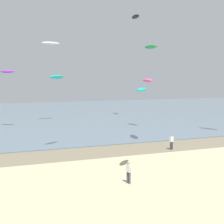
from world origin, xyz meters
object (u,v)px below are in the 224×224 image
at_px(kite_aloft_8, 51,43).
at_px(kite_aloft_9, 148,80).
at_px(person_right_flank, 171,141).
at_px(kite_aloft_0, 142,90).
at_px(kite_aloft_5, 57,77).
at_px(kite_aloft_7, 135,17).
at_px(kite_aloft_10, 151,47).
at_px(person_nearest_camera, 129,171).
at_px(kite_aloft_13, 8,71).

height_order(kite_aloft_8, kite_aloft_9, kite_aloft_8).
xyz_separation_m(person_right_flank, kite_aloft_0, (-6.80, -6.46, 6.07)).
height_order(kite_aloft_5, kite_aloft_8, kite_aloft_8).
relative_size(kite_aloft_7, kite_aloft_8, 1.02).
xyz_separation_m(kite_aloft_7, kite_aloft_10, (-3.26, -13.13, -7.05)).
height_order(person_nearest_camera, kite_aloft_10, kite_aloft_10).
relative_size(kite_aloft_0, kite_aloft_7, 0.61).
height_order(kite_aloft_0, kite_aloft_10, kite_aloft_10).
height_order(person_nearest_camera, kite_aloft_5, kite_aloft_5).
bearing_deg(kite_aloft_5, kite_aloft_13, -112.31).
bearing_deg(kite_aloft_8, kite_aloft_0, 80.59).
bearing_deg(kite_aloft_13, kite_aloft_8, 68.41).
bearing_deg(kite_aloft_9, kite_aloft_7, -8.51).
relative_size(kite_aloft_9, kite_aloft_13, 1.09).
bearing_deg(kite_aloft_13, person_nearest_camera, -33.36).
distance_m(kite_aloft_5, kite_aloft_7, 30.99).
height_order(kite_aloft_0, kite_aloft_9, kite_aloft_9).
distance_m(person_nearest_camera, person_right_flank, 12.34).
xyz_separation_m(person_right_flank, kite_aloft_10, (3.58, 12.43, 11.75)).
xyz_separation_m(kite_aloft_9, kite_aloft_10, (4.49, 8.09, 4.97)).
bearing_deg(kite_aloft_8, kite_aloft_13, 12.46).
distance_m(person_right_flank, kite_aloft_9, 8.09).
bearing_deg(kite_aloft_5, person_right_flank, 124.31).
xyz_separation_m(person_nearest_camera, kite_aloft_5, (-3.16, 12.52, 7.15)).
xyz_separation_m(kite_aloft_9, kite_aloft_13, (-15.85, 16.81, 1.34)).
xyz_separation_m(person_nearest_camera, kite_aloft_9, (7.92, 12.98, 6.77)).
distance_m(kite_aloft_10, kite_aloft_13, 22.42).
bearing_deg(kite_aloft_9, person_nearest_camera, 160.16).
bearing_deg(kite_aloft_8, kite_aloft_10, 122.16).
distance_m(kite_aloft_0, kite_aloft_9, 12.33).
xyz_separation_m(kite_aloft_0, kite_aloft_8, (-2.63, 31.29, 7.02)).
bearing_deg(kite_aloft_8, person_right_flank, 96.57).
bearing_deg(kite_aloft_8, kite_aloft_9, 98.38).
distance_m(kite_aloft_7, kite_aloft_8, 17.27).
bearing_deg(kite_aloft_13, person_right_flank, -9.89).
bearing_deg(kite_aloft_5, kite_aloft_10, 171.04).
bearing_deg(person_right_flank, kite_aloft_13, 128.39).
bearing_deg(kite_aloft_8, kite_aloft_7, 168.33).
bearing_deg(kite_aloft_5, kite_aloft_9, 144.64).
xyz_separation_m(person_right_flank, kite_aloft_8, (-9.43, 24.83, 13.08)).
relative_size(person_right_flank, kite_aloft_7, 0.50).
bearing_deg(kite_aloft_9, kite_aloft_13, 54.88).
relative_size(person_nearest_camera, kite_aloft_5, 0.82).
relative_size(kite_aloft_10, kite_aloft_13, 1.07).
distance_m(person_nearest_camera, kite_aloft_0, 6.75).
bearing_deg(kite_aloft_7, person_right_flank, -7.46).
bearing_deg(kite_aloft_7, kite_aloft_5, -33.44).
height_order(person_nearest_camera, kite_aloft_13, kite_aloft_13).
height_order(person_right_flank, kite_aloft_10, kite_aloft_10).
height_order(kite_aloft_5, kite_aloft_10, kite_aloft_10).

